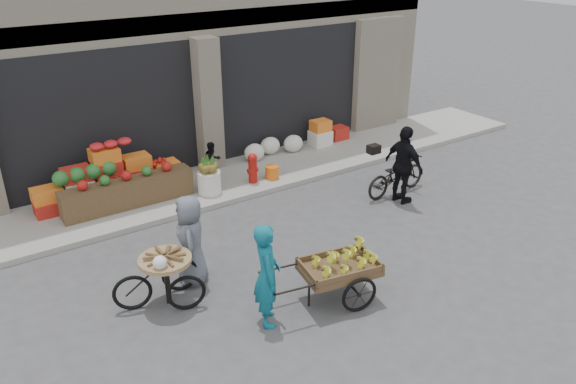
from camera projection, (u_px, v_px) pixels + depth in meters
ground at (335, 257)px, 10.35m from camera, size 80.00×80.00×0.00m
sidewalk at (229, 180)px, 13.41m from camera, size 18.00×2.20×0.12m
building at (153, 17)px, 14.98m from camera, size 14.00×6.45×7.00m
fruit_display at (120, 175)px, 12.11m from camera, size 3.10×1.12×1.24m
pineapple_bin at (209, 182)px, 12.53m from camera, size 0.52×0.52×0.50m
fire_hydrant at (253, 167)px, 12.99m from camera, size 0.22×0.22×0.71m
orange_bucket at (272, 172)px, 13.30m from camera, size 0.32×0.32×0.30m
right_bay_goods at (304, 139)px, 15.04m from camera, size 3.35×0.60×0.70m
seated_person at (213, 161)px, 13.09m from camera, size 0.51×0.43×0.93m
banana_cart at (337, 266)px, 8.91m from camera, size 2.16×1.18×0.86m
vendor_woman at (267, 275)px, 8.31m from camera, size 0.62×0.72×1.68m
tricycle_cart at (166, 273)px, 8.86m from camera, size 1.46×1.02×0.95m
vendor_grey at (191, 240)px, 9.33m from camera, size 0.79×0.92×1.59m
bicycle at (396, 175)px, 12.69m from camera, size 1.74×0.69×0.90m
cyclist at (404, 165)px, 12.11m from camera, size 0.48×1.04×1.74m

